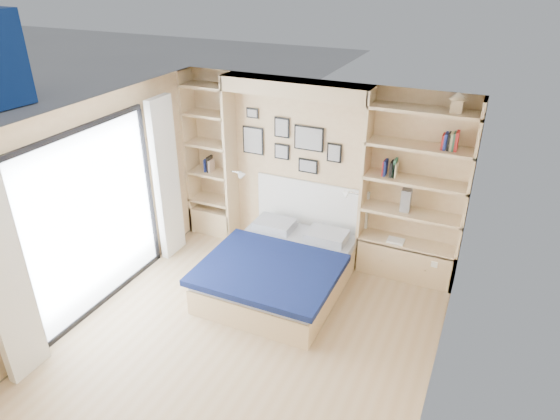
% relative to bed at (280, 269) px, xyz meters
% --- Properties ---
extents(ground, '(4.50, 4.50, 0.00)m').
position_rel_bed_xyz_m(ground, '(0.08, -1.15, -0.27)').
color(ground, tan).
rests_on(ground, ground).
extents(room_shell, '(4.50, 4.50, 4.50)m').
position_rel_bed_xyz_m(room_shell, '(-0.30, 0.37, 0.81)').
color(room_shell, '#DCBB8A').
rests_on(room_shell, ground).
extents(bed, '(1.67, 2.13, 1.07)m').
position_rel_bed_xyz_m(bed, '(0.00, 0.00, 0.00)').
color(bed, '#D7BB8B').
rests_on(bed, ground).
extents(photo_gallery, '(1.48, 0.02, 0.82)m').
position_rel_bed_xyz_m(photo_gallery, '(-0.37, 1.08, 1.33)').
color(photo_gallery, black).
rests_on(photo_gallery, ground).
extents(reading_lamps, '(1.92, 0.12, 0.15)m').
position_rel_bed_xyz_m(reading_lamps, '(-0.22, 0.85, 0.83)').
color(reading_lamps, silver).
rests_on(reading_lamps, ground).
extents(shelf_decor, '(3.51, 0.23, 2.03)m').
position_rel_bed_xyz_m(shelf_decor, '(1.17, 0.92, 1.42)').
color(shelf_decor, '#A51E1E').
rests_on(shelf_decor, ground).
extents(deck, '(3.20, 4.00, 0.05)m').
position_rel_bed_xyz_m(deck, '(-3.52, -1.15, -0.27)').
color(deck, '#665D4B').
rests_on(deck, ground).
extents(deck_chair, '(0.61, 0.86, 0.79)m').
position_rel_bed_xyz_m(deck_chair, '(-3.82, -0.75, 0.10)').
color(deck_chair, tan).
rests_on(deck_chair, ground).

